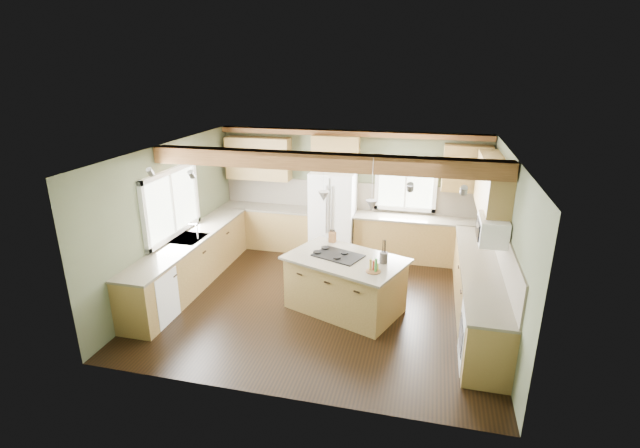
# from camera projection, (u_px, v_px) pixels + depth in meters

# --- Properties ---
(floor) EXTENTS (5.60, 5.60, 0.00)m
(floor) POSITION_uv_depth(u_px,v_px,m) (324.00, 301.00, 7.99)
(floor) COLOR black
(floor) RESTS_ON ground
(ceiling) EXTENTS (5.60, 5.60, 0.00)m
(ceiling) POSITION_uv_depth(u_px,v_px,m) (324.00, 151.00, 7.14)
(ceiling) COLOR silver
(ceiling) RESTS_ON wall_back
(wall_back) EXTENTS (5.60, 0.00, 5.60)m
(wall_back) POSITION_uv_depth(u_px,v_px,m) (351.00, 191.00, 9.86)
(wall_back) COLOR #4D543B
(wall_back) RESTS_ON ground
(wall_left) EXTENTS (0.00, 5.00, 5.00)m
(wall_left) POSITION_uv_depth(u_px,v_px,m) (170.00, 218.00, 8.19)
(wall_left) COLOR #4D543B
(wall_left) RESTS_ON ground
(wall_right) EXTENTS (0.00, 5.00, 5.00)m
(wall_right) POSITION_uv_depth(u_px,v_px,m) (506.00, 245.00, 6.94)
(wall_right) COLOR #4D543B
(wall_right) RESTS_ON ground
(ceiling_beam) EXTENTS (5.55, 0.26, 0.26)m
(ceiling_beam) POSITION_uv_depth(u_px,v_px,m) (322.00, 162.00, 7.02)
(ceiling_beam) COLOR #4E2E16
(ceiling_beam) RESTS_ON ceiling
(soffit_trim) EXTENTS (5.55, 0.20, 0.10)m
(soffit_trim) POSITION_uv_depth(u_px,v_px,m) (351.00, 133.00, 9.36)
(soffit_trim) COLOR #4E2E16
(soffit_trim) RESTS_ON ceiling
(backsplash_back) EXTENTS (5.58, 0.03, 0.58)m
(backsplash_back) POSITION_uv_depth(u_px,v_px,m) (350.00, 196.00, 9.88)
(backsplash_back) COLOR brown
(backsplash_back) RESTS_ON wall_back
(backsplash_right) EXTENTS (0.03, 3.70, 0.58)m
(backsplash_right) POSITION_uv_depth(u_px,v_px,m) (503.00, 249.00, 7.02)
(backsplash_right) COLOR brown
(backsplash_right) RESTS_ON wall_right
(base_cab_back_left) EXTENTS (2.02, 0.60, 0.88)m
(base_cab_back_left) POSITION_uv_depth(u_px,v_px,m) (268.00, 227.00, 10.26)
(base_cab_back_left) COLOR brown
(base_cab_back_left) RESTS_ON floor
(counter_back_left) EXTENTS (2.06, 0.64, 0.04)m
(counter_back_left) POSITION_uv_depth(u_px,v_px,m) (267.00, 207.00, 10.11)
(counter_back_left) COLOR #443F32
(counter_back_left) RESTS_ON base_cab_back_left
(base_cab_back_right) EXTENTS (2.62, 0.60, 0.88)m
(base_cab_back_right) POSITION_uv_depth(u_px,v_px,m) (418.00, 240.00, 9.54)
(base_cab_back_right) COLOR brown
(base_cab_back_right) RESTS_ON floor
(counter_back_right) EXTENTS (2.66, 0.64, 0.04)m
(counter_back_right) POSITION_uv_depth(u_px,v_px,m) (420.00, 219.00, 9.39)
(counter_back_right) COLOR #443F32
(counter_back_right) RESTS_ON base_cab_back_right
(base_cab_left) EXTENTS (0.60, 3.70, 0.88)m
(base_cab_left) POSITION_uv_depth(u_px,v_px,m) (191.00, 263.00, 8.45)
(base_cab_left) COLOR brown
(base_cab_left) RESTS_ON floor
(counter_left) EXTENTS (0.64, 3.74, 0.04)m
(counter_left) POSITION_uv_depth(u_px,v_px,m) (189.00, 239.00, 8.30)
(counter_left) COLOR #443F32
(counter_left) RESTS_ON base_cab_left
(base_cab_right) EXTENTS (0.60, 3.70, 0.88)m
(base_cab_right) POSITION_uv_depth(u_px,v_px,m) (478.00, 293.00, 7.34)
(base_cab_right) COLOR brown
(base_cab_right) RESTS_ON floor
(counter_right) EXTENTS (0.64, 3.74, 0.04)m
(counter_right) POSITION_uv_depth(u_px,v_px,m) (481.00, 266.00, 7.19)
(counter_right) COLOR #443F32
(counter_right) RESTS_ON base_cab_right
(upper_cab_back_left) EXTENTS (1.40, 0.35, 0.90)m
(upper_cab_back_left) POSITION_uv_depth(u_px,v_px,m) (258.00, 158.00, 9.93)
(upper_cab_back_left) COLOR brown
(upper_cab_back_left) RESTS_ON wall_back
(upper_cab_over_fridge) EXTENTS (0.96, 0.35, 0.70)m
(upper_cab_over_fridge) POSITION_uv_depth(u_px,v_px,m) (336.00, 153.00, 9.49)
(upper_cab_over_fridge) COLOR brown
(upper_cab_over_fridge) RESTS_ON wall_back
(upper_cab_right) EXTENTS (0.35, 2.20, 0.90)m
(upper_cab_right) POSITION_uv_depth(u_px,v_px,m) (492.00, 188.00, 7.59)
(upper_cab_right) COLOR brown
(upper_cab_right) RESTS_ON wall_right
(upper_cab_back_corner) EXTENTS (0.90, 0.35, 0.90)m
(upper_cab_back_corner) POSITION_uv_depth(u_px,v_px,m) (467.00, 169.00, 8.97)
(upper_cab_back_corner) COLOR brown
(upper_cab_back_corner) RESTS_ON wall_back
(window_left) EXTENTS (0.04, 1.60, 1.05)m
(window_left) POSITION_uv_depth(u_px,v_px,m) (171.00, 203.00, 8.14)
(window_left) COLOR white
(window_left) RESTS_ON wall_left
(window_back) EXTENTS (1.10, 0.04, 1.00)m
(window_back) POSITION_uv_depth(u_px,v_px,m) (406.00, 183.00, 9.50)
(window_back) COLOR white
(window_back) RESTS_ON wall_back
(sink) EXTENTS (0.50, 0.65, 0.03)m
(sink) POSITION_uv_depth(u_px,v_px,m) (189.00, 239.00, 8.30)
(sink) COLOR #262628
(sink) RESTS_ON counter_left
(faucet) EXTENTS (0.02, 0.02, 0.28)m
(faucet) POSITION_uv_depth(u_px,v_px,m) (197.00, 232.00, 8.21)
(faucet) COLOR #B2B2B7
(faucet) RESTS_ON sink
(dishwasher) EXTENTS (0.60, 0.60, 0.84)m
(dishwasher) POSITION_uv_depth(u_px,v_px,m) (151.00, 296.00, 7.26)
(dishwasher) COLOR white
(dishwasher) RESTS_ON floor
(oven) EXTENTS (0.60, 0.72, 0.84)m
(oven) POSITION_uv_depth(u_px,v_px,m) (485.00, 338.00, 6.15)
(oven) COLOR white
(oven) RESTS_ON floor
(microwave) EXTENTS (0.40, 0.70, 0.38)m
(microwave) POSITION_uv_depth(u_px,v_px,m) (493.00, 230.00, 6.86)
(microwave) COLOR white
(microwave) RESTS_ON wall_right
(pendant_left) EXTENTS (0.18, 0.18, 0.16)m
(pendant_left) POSITION_uv_depth(u_px,v_px,m) (324.00, 196.00, 7.36)
(pendant_left) COLOR #B2B2B7
(pendant_left) RESTS_ON ceiling
(pendant_right) EXTENTS (0.18, 0.18, 0.16)m
(pendant_right) POSITION_uv_depth(u_px,v_px,m) (372.00, 205.00, 6.89)
(pendant_right) COLOR #B2B2B7
(pendant_right) RESTS_ON ceiling
(refrigerator) EXTENTS (0.90, 0.74, 1.80)m
(refrigerator) POSITION_uv_depth(u_px,v_px,m) (333.00, 214.00, 9.71)
(refrigerator) COLOR white
(refrigerator) RESTS_ON floor
(island) EXTENTS (2.00, 1.62, 0.88)m
(island) POSITION_uv_depth(u_px,v_px,m) (345.00, 285.00, 7.60)
(island) COLOR brown
(island) RESTS_ON floor
(island_top) EXTENTS (2.15, 1.77, 0.04)m
(island_top) POSITION_uv_depth(u_px,v_px,m) (346.00, 259.00, 7.45)
(island_top) COLOR #443F32
(island_top) RESTS_ON island
(cooktop) EXTENTS (0.88, 0.74, 0.02)m
(cooktop) POSITION_uv_depth(u_px,v_px,m) (338.00, 255.00, 7.52)
(cooktop) COLOR black
(cooktop) RESTS_ON island_top
(knife_block) EXTENTS (0.13, 0.11, 0.19)m
(knife_block) POSITION_uv_depth(u_px,v_px,m) (332.00, 237.00, 8.07)
(knife_block) COLOR brown
(knife_block) RESTS_ON island_top
(utensil_crock) EXTENTS (0.17, 0.17, 0.17)m
(utensil_crock) POSITION_uv_depth(u_px,v_px,m) (384.00, 258.00, 7.24)
(utensil_crock) COLOR #3A342F
(utensil_crock) RESTS_ON island_top
(bottle_tray) EXTENTS (0.23, 0.23, 0.21)m
(bottle_tray) POSITION_uv_depth(u_px,v_px,m) (373.00, 265.00, 6.92)
(bottle_tray) COLOR brown
(bottle_tray) RESTS_ON island_top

